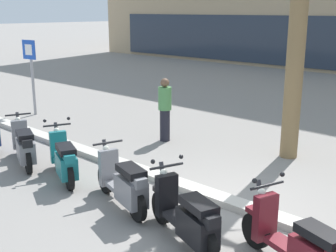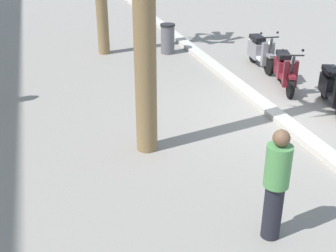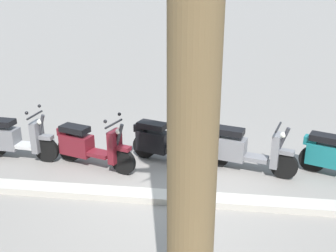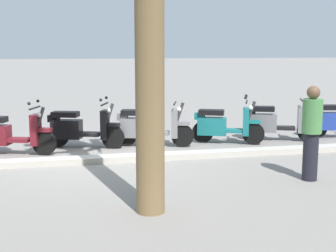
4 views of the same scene
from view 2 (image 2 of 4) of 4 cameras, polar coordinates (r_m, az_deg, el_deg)
ground_plane at (r=10.31m, az=14.69°, el=1.27°), size 200.00×200.00×0.00m
curb_strip at (r=10.18m, az=13.62°, el=1.44°), size 60.00×0.36×0.12m
scooter_black_last_in_row at (r=11.02m, az=20.33°, el=4.58°), size 1.76×0.84×1.17m
scooter_maroon_second_in_line at (r=12.00m, az=14.68°, el=6.96°), size 1.80×0.84×1.17m
scooter_grey_far_back at (r=13.48m, az=11.66°, el=9.30°), size 1.74×0.56×1.17m
pedestrian_by_palm_tree at (r=6.08m, az=13.64°, el=-7.12°), size 0.34×0.34×1.64m
litter_bin at (r=14.61m, az=-0.05°, el=11.13°), size 0.48×0.48×0.95m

